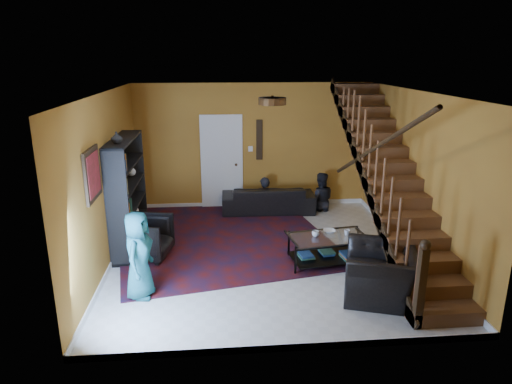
% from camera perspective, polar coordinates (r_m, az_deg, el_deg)
% --- Properties ---
extents(floor, '(5.50, 5.50, 0.00)m').
position_cam_1_polar(floor, '(8.10, 1.17, -7.82)').
color(floor, beige).
rests_on(floor, ground).
extents(room, '(5.50, 5.50, 5.50)m').
position_cam_1_polar(room, '(9.29, -7.94, -4.36)').
color(room, '#B47C28').
rests_on(room, ground).
extents(staircase, '(0.95, 5.02, 3.18)m').
position_cam_1_polar(staircase, '(8.13, 16.28, 2.04)').
color(staircase, brown).
rests_on(staircase, floor).
extents(bookshelf, '(0.35, 1.80, 2.00)m').
position_cam_1_polar(bookshelf, '(8.43, -15.72, -0.46)').
color(bookshelf, black).
rests_on(bookshelf, floor).
extents(door, '(0.82, 0.05, 2.05)m').
position_cam_1_polar(door, '(10.32, -4.29, 3.57)').
color(door, silver).
rests_on(door, floor).
extents(framed_picture, '(0.04, 0.74, 0.74)m').
position_cam_1_polar(framed_picture, '(6.86, -19.78, 2.10)').
color(framed_picture, maroon).
rests_on(framed_picture, room).
extents(wall_hanging, '(0.14, 0.03, 0.90)m').
position_cam_1_polar(wall_hanging, '(10.26, 0.42, 6.54)').
color(wall_hanging, black).
rests_on(wall_hanging, room).
extents(ceiling_fixture, '(0.40, 0.40, 0.10)m').
position_cam_1_polar(ceiling_fixture, '(6.60, 2.06, 11.28)').
color(ceiling_fixture, '#3F2814').
rests_on(ceiling_fixture, room).
extents(rug, '(4.59, 5.02, 0.02)m').
position_cam_1_polar(rug, '(9.01, -4.44, -5.18)').
color(rug, '#400C0B').
rests_on(rug, floor).
extents(sofa, '(2.06, 0.85, 0.60)m').
position_cam_1_polar(sofa, '(10.16, 1.52, -0.85)').
color(sofa, black).
rests_on(sofa, floor).
extents(armchair_left, '(0.95, 0.94, 0.73)m').
position_cam_1_polar(armchair_left, '(8.07, -13.57, -5.58)').
color(armchair_left, black).
rests_on(armchair_left, floor).
extents(armchair_right, '(1.26, 1.35, 0.72)m').
position_cam_1_polar(armchair_right, '(6.90, 15.27, -9.71)').
color(armchair_right, black).
rests_on(armchair_right, floor).
extents(person_adult_a, '(0.47, 0.32, 1.24)m').
position_cam_1_polar(person_adult_a, '(10.24, 1.04, -1.47)').
color(person_adult_a, black).
rests_on(person_adult_a, sofa).
extents(person_adult_b, '(0.69, 0.57, 1.31)m').
position_cam_1_polar(person_adult_b, '(10.44, 8.00, -1.07)').
color(person_adult_b, black).
rests_on(person_adult_b, sofa).
extents(person_child, '(0.52, 0.70, 1.30)m').
position_cam_1_polar(person_child, '(6.74, -14.48, -7.63)').
color(person_child, '#185B5D').
rests_on(person_child, armchair_left).
extents(coffee_table, '(1.37, 0.93, 0.49)m').
position_cam_1_polar(coffee_table, '(7.75, 9.01, -6.93)').
color(coffee_table, black).
rests_on(coffee_table, floor).
extents(cup_a, '(0.13, 0.13, 0.09)m').
position_cam_1_polar(cup_a, '(7.64, 7.45, -5.18)').
color(cup_a, '#999999').
rests_on(cup_a, coffee_table).
extents(cup_b, '(0.10, 0.10, 0.09)m').
position_cam_1_polar(cup_b, '(7.77, 11.29, -4.99)').
color(cup_b, '#999999').
rests_on(cup_b, coffee_table).
extents(bowl, '(0.21, 0.21, 0.05)m').
position_cam_1_polar(bowl, '(7.83, 9.16, -4.87)').
color(bowl, '#999999').
rests_on(bowl, coffee_table).
extents(vase, '(0.18, 0.18, 0.19)m').
position_cam_1_polar(vase, '(7.70, -17.03, 6.51)').
color(vase, '#999999').
rests_on(vase, bookshelf).
extents(popcorn_bucket, '(0.17, 0.17, 0.15)m').
position_cam_1_polar(popcorn_bucket, '(7.35, -14.84, -10.29)').
color(popcorn_bucket, red).
rests_on(popcorn_bucket, rug).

